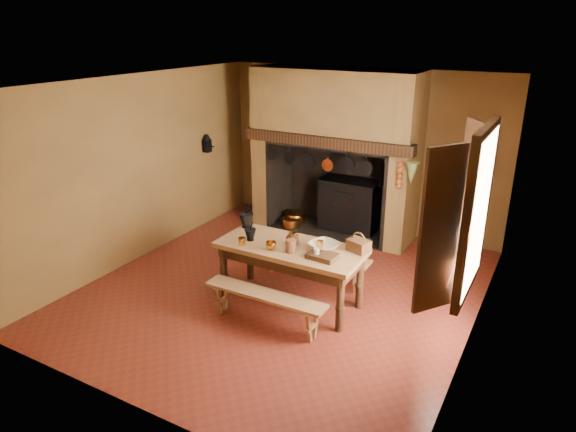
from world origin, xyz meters
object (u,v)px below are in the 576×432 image
at_px(work_table, 291,255).
at_px(iron_range, 350,204).
at_px(bench_front, 265,301).
at_px(mixing_bowl, 324,246).
at_px(coffee_grinder, 293,239).
at_px(wicker_basket, 359,245).

bearing_deg(work_table, iron_range, 96.45).
relative_size(bench_front, mixing_bowl, 4.34).
height_order(work_table, mixing_bowl, mixing_bowl).
height_order(coffee_grinder, mixing_bowl, coffee_grinder).
distance_m(iron_range, work_table, 2.75).
relative_size(iron_range, work_table, 0.85).
relative_size(work_table, mixing_bowl, 5.19).
bearing_deg(iron_range, mixing_bowl, -74.52).
height_order(coffee_grinder, wicker_basket, wicker_basket).
bearing_deg(wicker_basket, coffee_grinder, -146.02).
bearing_deg(iron_range, bench_front, -84.77).
xyz_separation_m(work_table, wicker_basket, (0.82, 0.27, 0.21)).
xyz_separation_m(iron_range, bench_front, (0.31, -3.37, -0.15)).
bearing_deg(wicker_basket, iron_range, 132.77).
distance_m(work_table, coffee_grinder, 0.21).
bearing_deg(bench_front, mixing_bowl, 60.76).
bearing_deg(coffee_grinder, bench_front, -102.20).
height_order(bench_front, mixing_bowl, mixing_bowl).
relative_size(mixing_bowl, wicker_basket, 1.17).
bearing_deg(coffee_grinder, mixing_bowl, -2.51).
height_order(iron_range, bench_front, iron_range).
xyz_separation_m(coffee_grinder, wicker_basket, (0.81, 0.23, 0.01)).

